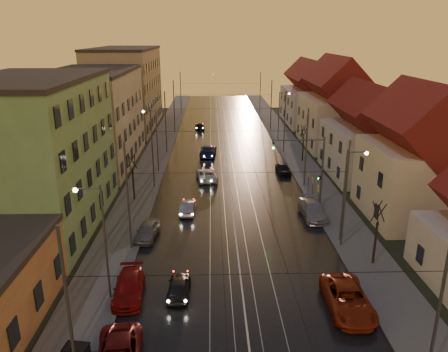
{
  "coord_description": "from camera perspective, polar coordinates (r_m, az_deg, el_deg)",
  "views": [
    {
      "loc": [
        -1.98,
        -23.18,
        16.78
      ],
      "look_at": [
        -0.74,
        20.22,
        2.54
      ],
      "focal_mm": 35.0,
      "sensor_mm": 36.0,
      "label": 1
    }
  ],
  "objects": [
    {
      "name": "driving_car_3",
      "position": [
        62.69,
        -2.08,
        3.36
      ],
      "size": [
        2.58,
        5.58,
        1.58
      ],
      "primitive_type": "imported",
      "rotation": [
        0.0,
        0.0,
        3.07
      ],
      "color": "#171D46",
      "rests_on": "ground"
    },
    {
      "name": "street_lamp_2",
      "position": [
        54.96,
        -9.09,
        5.43
      ],
      "size": [
        1.75,
        0.32,
        8.0
      ],
      "color": "#595B60",
      "rests_on": "ground"
    },
    {
      "name": "tram_rail_2",
      "position": [
        65.42,
        0.83,
        3.34
      ],
      "size": [
        0.06,
        120.0,
        0.03
      ],
      "primitive_type": "cube",
      "color": "gray",
      "rests_on": "road"
    },
    {
      "name": "catenary_pole_l_3",
      "position": [
        63.73,
        -7.62,
        6.88
      ],
      "size": [
        0.16,
        0.16,
        9.0
      ],
      "primitive_type": "cylinder",
      "color": "#595B60",
      "rests_on": "ground"
    },
    {
      "name": "catenary_pole_l_0",
      "position": [
        22.13,
        -19.59,
        -16.75
      ],
      "size": [
        0.16,
        0.16,
        9.0
      ],
      "primitive_type": "cylinder",
      "color": "#595B60",
      "rests_on": "ground"
    },
    {
      "name": "sidewalk_right",
      "position": [
        66.44,
        8.82,
        3.37
      ],
      "size": [
        4.0,
        120.0,
        0.15
      ],
      "primitive_type": "cube",
      "color": "#4C4C4C",
      "rests_on": "ground"
    },
    {
      "name": "catenary_pole_r_2",
      "position": [
        49.89,
        10.68,
        3.59
      ],
      "size": [
        0.16,
        0.16,
        9.0
      ],
      "primitive_type": "cylinder",
      "color": "#595B60",
      "rests_on": "ground"
    },
    {
      "name": "bare_tree_1",
      "position": [
        34.71,
        19.24,
        -7.26
      ],
      "size": [
        1.09,
        1.09,
        5.11
      ],
      "color": "black",
      "rests_on": "ground"
    },
    {
      "name": "catenary_pole_r_3",
      "position": [
        64.26,
        7.93,
        6.96
      ],
      "size": [
        0.16,
        0.16,
        9.0
      ],
      "primitive_type": "cylinder",
      "color": "#595B60",
      "rests_on": "ground"
    },
    {
      "name": "parked_right_0",
      "position": [
        29.74,
        15.84,
        -15.17
      ],
      "size": [
        2.67,
        5.66,
        1.56
      ],
      "primitive_type": "imported",
      "rotation": [
        0.0,
        0.0,
        -0.01
      ],
      "color": "maroon",
      "rests_on": "ground"
    },
    {
      "name": "parked_left_2",
      "position": [
        30.61,
        -12.33,
        -14.05
      ],
      "size": [
        2.2,
        4.8,
        1.36
      ],
      "primitive_type": "imported",
      "rotation": [
        0.0,
        0.0,
        0.06
      ],
      "color": "maroon",
      "rests_on": "ground"
    },
    {
      "name": "catenary_pole_l_4",
      "position": [
        78.43,
        -6.54,
        9.03
      ],
      "size": [
        0.16,
        0.16,
        9.0
      ],
      "primitive_type": "cylinder",
      "color": "#595B60",
      "rests_on": "ground"
    },
    {
      "name": "parked_right_1",
      "position": [
        42.57,
        11.53,
        -4.35
      ],
      "size": [
        2.32,
        5.27,
        1.51
      ],
      "primitive_type": "imported",
      "rotation": [
        0.0,
        0.0,
        0.04
      ],
      "color": "#9D9CA1",
      "rests_on": "ground"
    },
    {
      "name": "apartment_left_3",
      "position": [
        83.23,
        -12.61,
        10.98
      ],
      "size": [
        10.0,
        24.0,
        14.0
      ],
      "primitive_type": "cube",
      "color": "#8D795A",
      "rests_on": "ground"
    },
    {
      "name": "driving_car_0",
      "position": [
        30.32,
        -5.92,
        -14.16
      ],
      "size": [
        1.55,
        3.67,
        1.24
      ],
      "primitive_type": "imported",
      "rotation": [
        0.0,
        0.0,
        3.12
      ],
      "color": "black",
      "rests_on": "ground"
    },
    {
      "name": "parked_left_3",
      "position": [
        38.25,
        -10.0,
        -7.02
      ],
      "size": [
        2.1,
        4.21,
        1.38
      ],
      "primitive_type": "imported",
      "rotation": [
        0.0,
        0.0,
        -0.12
      ],
      "color": "gray",
      "rests_on": "ground"
    },
    {
      "name": "catenary_pole_l_1",
      "position": [
        35.08,
        -12.42,
        -2.79
      ],
      "size": [
        0.16,
        0.16,
        9.0
      ],
      "primitive_type": "cylinder",
      "color": "#595B60",
      "rests_on": "ground"
    },
    {
      "name": "tram_rail_3",
      "position": [
        65.49,
        2.08,
        3.35
      ],
      "size": [
        0.06,
        120.0,
        0.03
      ],
      "primitive_type": "cube",
      "color": "gray",
      "rests_on": "road"
    },
    {
      "name": "street_lamp_3",
      "position": [
        71.07,
        7.44,
        8.37
      ],
      "size": [
        1.75,
        0.32,
        8.0
      ],
      "color": "#595B60",
      "rests_on": "ground"
    },
    {
      "name": "catenary_pole_r_1",
      "position": [
        36.04,
        15.56,
        -2.47
      ],
      "size": [
        0.16,
        0.16,
        9.0
      ],
      "primitive_type": "cylinder",
      "color": "#595B60",
      "rests_on": "ground"
    },
    {
      "name": "sidewalk_left",
      "position": [
        65.84,
        -8.59,
        3.25
      ],
      "size": [
        4.0,
        120.0,
        0.15
      ],
      "primitive_type": "cube",
      "color": "#4C4C4C",
      "rests_on": "ground"
    },
    {
      "name": "driving_car_2",
      "position": [
        52.27,
        -2.29,
        0.18
      ],
      "size": [
        2.79,
        5.03,
        1.33
      ],
      "primitive_type": "imported",
      "rotation": [
        0.0,
        0.0,
        3.27
      ],
      "color": "silver",
      "rests_on": "ground"
    },
    {
      "name": "bare_tree_2",
      "position": [
        60.23,
        10.3,
        4.13
      ],
      "size": [
        1.09,
        1.09,
        5.11
      ],
      "color": "black",
      "rests_on": "ground"
    },
    {
      "name": "parked_right_2",
      "position": [
        55.09,
        7.73,
        0.96
      ],
      "size": [
        1.76,
        3.88,
        1.29
      ],
      "primitive_type": "imported",
      "rotation": [
        0.0,
        0.0,
        0.06
      ],
      "color": "black",
      "rests_on": "ground"
    },
    {
      "name": "tram_rail_1",
      "position": [
        65.37,
        -0.52,
        3.33
      ],
      "size": [
        0.06,
        120.0,
        0.03
      ],
      "primitive_type": "cube",
      "color": "gray",
      "rests_on": "road"
    },
    {
      "name": "house_right_1",
      "position": [
        44.12,
        23.92,
        1.68
      ],
      "size": [
        8.67,
        10.2,
        10.8
      ],
      "color": "beige",
      "rests_on": "ground"
    },
    {
      "name": "driving_car_1",
      "position": [
        42.81,
        -4.76,
        -4.07
      ],
      "size": [
        1.52,
        3.9,
        1.26
      ],
      "primitive_type": "imported",
      "rotation": [
        0.0,
        0.0,
        3.09
      ],
      "color": "gray",
      "rests_on": "ground"
    },
    {
      "name": "ground",
      "position": [
        28.69,
        2.77,
        -17.67
      ],
      "size": [
        160.0,
        160.0,
        0.0
      ],
      "primitive_type": "plane",
      "color": "black",
      "rests_on": "ground"
    },
    {
      "name": "catenary_pole_r_4",
      "position": [
        78.87,
        6.17,
        9.09
      ],
      "size": [
        0.16,
        0.16,
        9.0
      ],
      "primitive_type": "cylinder",
      "color": "#595B60",
      "rests_on": "ground"
    },
    {
      "name": "house_right_4",
      "position": [
        87.09,
        11.14,
        10.08
      ],
      "size": [
        9.18,
        16.32,
        10.0
      ],
      "color": "beige",
      "rests_on": "ground"
    },
    {
      "name": "catenary_pole_l_2",
      "position": [
        49.2,
        -9.33,
        3.46
      ],
      "size": [
        0.16,
        0.16,
        9.0
      ],
      "primitive_type": "cylinder",
      "color": "#595B60",
      "rests_on": "ground"
    },
    {
      "name": "apartment_left_2",
      "position": [
        60.22,
        -16.67,
        7.08
      ],
      "size": [
        10.0,
        20.0,
        12.0
      ],
      "primitive_type": "cube",
      "color": "tan",
      "rests_on": "ground"
    },
    {
      "name": "catenary_pole_r_0",
      "position": [
        23.62,
        26.27,
        -15.27
      ],
      "size": [
        0.16,
        0.16,
        9.0
      ],
      "primitive_type": "cylinder",
      "color": "#595B60",
      "rests_on": "ground"
    },
    {
      "name": "house_right_2",
      "position": [
        55.92,
        18.31,
        4.69
      ],
      "size": [
        9.18,
        12.24,
        9.2
      ],
      "color": "beige",
      "rests_on": "ground"
    },
    {
      "name": "catenary_pole_l_5",
      "position": [
        96.2,
        -5.67,
        10.73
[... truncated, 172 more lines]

